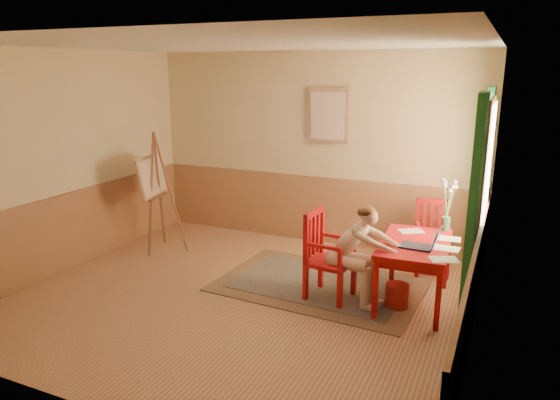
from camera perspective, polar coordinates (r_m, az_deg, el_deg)
The scene contains 14 objects.
room at distance 5.62m, azimuth -4.64°, elevation 2.45°, with size 5.04×4.54×2.84m.
wainscot at distance 6.54m, azimuth -1.11°, elevation -3.95°, with size 5.00×4.50×1.00m.
window at distance 6.04m, azimuth 21.39°, elevation 1.79°, with size 0.12×2.01×2.20m.
wall_portrait at distance 7.45m, azimuth 5.31°, elevation 9.25°, with size 0.60×0.05×0.76m.
rug at distance 6.36m, azimuth 4.38°, elevation -9.28°, with size 2.48×1.72×0.02m.
table at distance 5.85m, azimuth 14.67°, elevation -5.34°, with size 0.78×1.24×0.72m.
chair_left at distance 5.87m, azimuth 5.13°, elevation -6.12°, with size 0.51×0.49×1.02m.
chair_back at distance 6.86m, azimuth 16.43°, elevation -3.98°, with size 0.50×0.51×0.93m.
figure at distance 5.71m, azimuth 8.25°, elevation -5.49°, with size 0.86×0.40×1.15m.
laptop at distance 5.64m, azimuth 15.53°, elevation -4.68°, with size 0.41×0.26×0.24m.
papers at distance 5.82m, azimuth 16.93°, elevation -4.64°, with size 0.80×1.10×0.00m.
vase at distance 6.27m, azimuth 17.97°, elevation -0.74°, with size 0.21×0.31×0.61m.
wastebasket at distance 5.89m, azimuth 12.78°, elevation -10.29°, with size 0.25×0.25×0.27m, color red.
easel at distance 7.49m, azimuth -13.75°, elevation 2.06°, with size 0.64×0.77×1.71m.
Camera 1 is at (2.67, -4.81, 2.56)m, focal length 33.09 mm.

